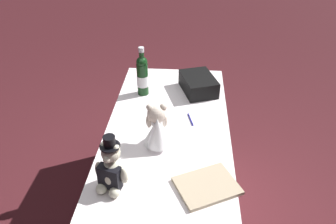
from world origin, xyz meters
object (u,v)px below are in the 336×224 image
guestbook (207,186)px  teddy_bear_bride (157,128)px  teddy_bear_groom (112,169)px  gift_case_black (198,84)px  signing_pen (190,119)px  champagne_bottle (142,75)px

guestbook → teddy_bear_bride: bearing=15.0°
teddy_bear_groom → gift_case_black: size_ratio=0.87×
teddy_bear_bride → signing_pen: (0.25, -0.18, -0.11)m
teddy_bear_groom → guestbook: (0.03, -0.44, -0.10)m
guestbook → signing_pen: bearing=-17.4°
teddy_bear_groom → gift_case_black: bearing=-23.4°
signing_pen → gift_case_black: gift_case_black is taller
teddy_bear_groom → champagne_bottle: size_ratio=0.86×
teddy_bear_groom → guestbook: teddy_bear_groom is taller
signing_pen → gift_case_black: (0.35, -0.05, 0.05)m
champagne_bottle → signing_pen: bearing=-131.2°
gift_case_black → teddy_bear_bride: bearing=159.5°
teddy_bear_bride → champagne_bottle: champagne_bottle is taller
teddy_bear_bride → gift_case_black: teddy_bear_bride is taller
guestbook → teddy_bear_groom: bearing=66.9°
gift_case_black → guestbook: gift_case_black is taller
champagne_bottle → guestbook: (-0.83, -0.41, -0.13)m
teddy_bear_bride → signing_pen: 0.32m
teddy_bear_bride → champagne_bottle: size_ratio=0.75×
teddy_bear_groom → teddy_bear_bride: teddy_bear_groom is taller
teddy_bear_groom → teddy_bear_bride: size_ratio=1.15×
teddy_bear_groom → signing_pen: size_ratio=2.25×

